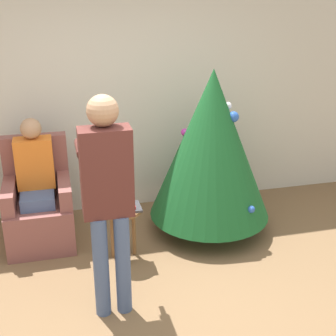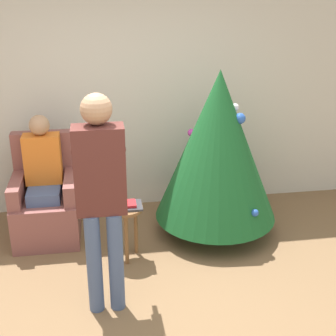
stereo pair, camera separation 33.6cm
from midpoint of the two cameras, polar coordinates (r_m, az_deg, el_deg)
name	(u,v)px [view 1 (the left image)]	position (r m, az deg, el deg)	size (l,w,h in m)	color
ground_plane	(153,331)	(3.77, -4.54, -19.25)	(14.00, 14.00, 0.00)	brown
wall_back	(108,93)	(5.18, -9.25, 9.02)	(8.00, 0.06, 2.70)	beige
christmas_tree	(211,145)	(4.68, 3.25, 2.80)	(1.24, 1.24, 1.71)	brown
armchair	(39,208)	(4.93, -17.31, -4.68)	(0.64, 0.73, 1.04)	brown
person_seated	(36,177)	(4.76, -17.78, -1.12)	(0.36, 0.46, 1.27)	#475B84
person_standing	(107,190)	(3.48, -10.16, -2.69)	(0.40, 0.57, 1.75)	#475B84
side_stool	(124,220)	(4.38, -7.64, -6.29)	(0.34, 0.34, 0.53)	brown
laptop	(123,208)	(4.33, -7.72, -4.88)	(0.32, 0.23, 0.02)	#38383D
book	(123,206)	(4.32, -7.74, -4.62)	(0.21, 0.15, 0.02)	#B21E23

